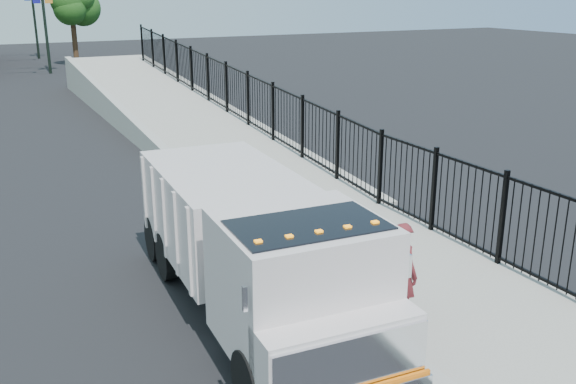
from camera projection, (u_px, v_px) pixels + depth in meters
name	position (u px, v px, depth m)	size (l,w,h in m)	color
ground	(339.00, 308.00, 10.81)	(120.00, 120.00, 0.00)	black
sidewalk	(512.00, 333.00, 9.92)	(3.55, 12.00, 0.12)	#9E998E
curb	(412.00, 363.00, 9.08)	(0.30, 12.00, 0.16)	#ADAAA3
ramp	(175.00, 125.00, 25.33)	(3.95, 24.00, 1.70)	#9E998E
iron_fence	(248.00, 116.00, 22.27)	(0.10, 28.00, 1.80)	black
truck	(255.00, 243.00, 10.13)	(2.52, 6.86, 2.32)	black
worker	(402.00, 273.00, 9.92)	(0.60, 0.40, 1.65)	maroon
light_pole_1	(37.00, 1.00, 39.04)	(3.78, 0.22, 8.00)	black
tree_1	(71.00, 7.00, 43.74)	(2.27, 2.27, 5.14)	#382314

